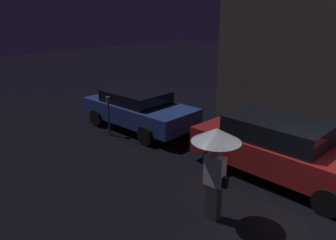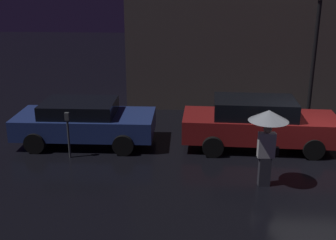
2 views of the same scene
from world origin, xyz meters
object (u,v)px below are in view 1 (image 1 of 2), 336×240
(parked_car_red, at_px, (281,149))
(pedestrian_with_umbrella, at_px, (216,150))
(parking_meter, at_px, (109,112))
(parked_car_blue, at_px, (139,109))

(parked_car_red, bearing_deg, pedestrian_with_umbrella, -92.00)
(parked_car_red, height_order, parking_meter, parked_car_red)
(pedestrian_with_umbrella, height_order, parking_meter, pedestrian_with_umbrella)
(parked_car_blue, bearing_deg, pedestrian_with_umbrella, -27.43)
(parked_car_red, xyz_separation_m, parking_meter, (-5.50, -1.15, 0.05))
(pedestrian_with_umbrella, relative_size, parking_meter, 1.45)
(parked_car_blue, xyz_separation_m, pedestrian_with_umbrella, (5.16, -2.59, 0.81))
(pedestrian_with_umbrella, distance_m, parking_meter, 5.55)
(parked_car_blue, height_order, parked_car_red, parked_car_red)
(parked_car_blue, bearing_deg, parked_car_red, -1.13)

